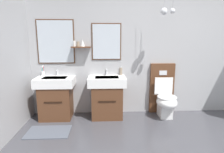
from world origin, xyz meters
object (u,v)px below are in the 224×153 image
Objects in this scene: vanity_sink_left at (56,96)px; vanity_sink_right at (107,96)px; toothbrush_cup at (43,73)px; soap_dispenser at (121,71)px; toilet at (164,97)px.

vanity_sink_left is 1.00× the size of vanity_sink_right.
toothbrush_cup is 1.50m from soap_dispenser.
vanity_sink_right is 4.37× the size of soap_dispenser.
toothbrush_cup reaches higher than vanity_sink_right.
toothbrush_cup is 1.17× the size of soap_dispenser.
vanity_sink_left is 4.37× the size of soap_dispenser.
toilet reaches higher than vanity_sink_left.
vanity_sink_right is 0.55m from soap_dispenser.
toothbrush_cup is (-1.22, 0.17, 0.42)m from vanity_sink_right.
soap_dispenser reaches higher than vanity_sink_right.
toilet is at bearing 0.45° from vanity_sink_right.
toilet reaches higher than vanity_sink_right.
vanity_sink_right is at bearing 0.00° from vanity_sink_left.
vanity_sink_right is 1.11m from toilet.
vanity_sink_left is at bearing -32.41° from toothbrush_cup.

